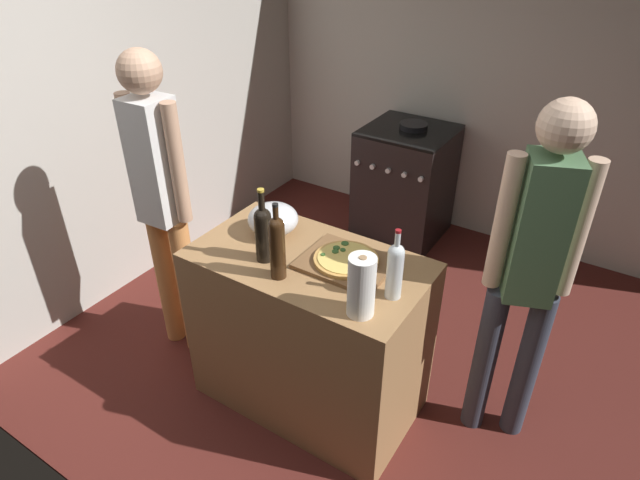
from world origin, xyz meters
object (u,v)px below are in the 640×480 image
wine_bottle_green (395,269)px  wine_bottle_clear (263,231)px  paper_towel_roll (361,286)px  wine_bottle_amber (277,245)px  stove (405,183)px  person_in_stripes (161,194)px  pizza (346,259)px  person_in_red (530,268)px  mixing_bowl (273,219)px

wine_bottle_green → wine_bottle_clear: (-0.61, -0.07, 0.01)m
paper_towel_roll → wine_bottle_amber: (-0.42, 0.02, 0.03)m
stove → person_in_stripes: person_in_stripes is taller
pizza → person_in_red: size_ratio=0.17×
pizza → person_in_red: 0.78m
pizza → wine_bottle_amber: (-0.20, -0.23, 0.13)m
pizza → person_in_red: (0.72, 0.30, 0.05)m
wine_bottle_green → stove: (-0.78, 1.87, -0.60)m
mixing_bowl → wine_bottle_green: 0.74m
wine_bottle_clear → person_in_stripes: 0.72m
person_in_stripes → pizza: bearing=5.4°
mixing_bowl → stove: bearing=92.0°
pizza → stove: 1.91m
stove → pizza: bearing=-74.2°
wine_bottle_amber → person_in_red: size_ratio=0.21×
wine_bottle_clear → person_in_red: size_ratio=0.21×
pizza → stove: (-0.50, 1.77, -0.49)m
wine_bottle_clear → stove: (-0.16, 1.94, -0.61)m
mixing_bowl → stove: (-0.06, 1.73, -0.54)m
person_in_stripes → paper_towel_roll: bearing=-7.1°
stove → mixing_bowl: bearing=-88.0°
paper_towel_roll → person_in_stripes: size_ratio=0.15×
mixing_bowl → person_in_stripes: bearing=-166.6°
paper_towel_roll → person_in_red: size_ratio=0.16×
paper_towel_roll → stove: 2.24m
paper_towel_roll → pizza: bearing=130.0°
wine_bottle_amber → person_in_stripes: 0.86m
paper_towel_roll → wine_bottle_green: wine_bottle_green is taller
wine_bottle_amber → stove: bearing=98.4°
mixing_bowl → person_in_stripes: person_in_stripes is taller
person_in_red → wine_bottle_clear: bearing=-156.7°
pizza → stove: bearing=105.8°
mixing_bowl → paper_towel_roll: bearing=-24.8°
mixing_bowl → paper_towel_roll: size_ratio=0.92×
stove → wine_bottle_green: bearing=-67.3°
stove → paper_towel_roll: bearing=-70.5°
paper_towel_roll → wine_bottle_green: (0.06, 0.17, 0.01)m
paper_towel_roll → person_in_stripes: (-1.27, 0.16, -0.02)m
pizza → wine_bottle_green: 0.31m
wine_bottle_clear → stove: bearing=94.9°
wine_bottle_clear → person_in_stripes: (-0.72, 0.06, -0.04)m
paper_towel_roll → wine_bottle_amber: bearing=176.7°
mixing_bowl → stove: 1.81m
mixing_bowl → person_in_stripes: 0.63m
wine_bottle_green → person_in_stripes: person_in_stripes is taller
wine_bottle_green → wine_bottle_clear: wine_bottle_clear is taller
wine_bottle_green → wine_bottle_amber: bearing=-163.3°
wine_bottle_clear → stove: 2.04m
wine_bottle_green → stove: size_ratio=0.35×
mixing_bowl → wine_bottle_green: wine_bottle_green is taller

